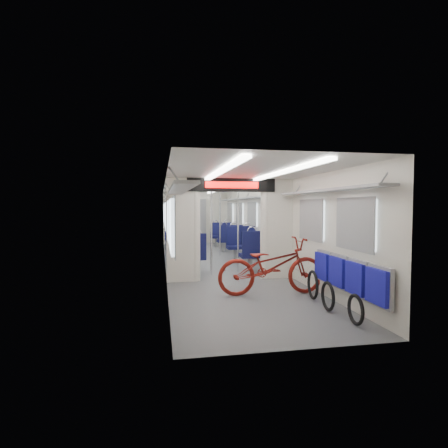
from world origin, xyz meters
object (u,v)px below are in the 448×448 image
Objects in this scene: stanchion_near_left at (211,228)px; stanchion_near_right at (238,227)px; bike_hoop_c at (313,286)px; flip_bench at (347,275)px; bike_hoop_a at (356,311)px; seat_bay_far_right at (225,235)px; seat_bay_far_left at (178,236)px; bike_hoop_b at (328,298)px; seat_bay_near_left at (185,247)px; seat_bay_near_right at (250,245)px; stanchion_far_left at (199,222)px; stanchion_far_right at (220,222)px; bicycle at (271,266)px.

stanchion_near_right is at bearing 19.25° from stanchion_near_left.
stanchion_near_right is (-0.76, 2.79, 0.91)m from bike_hoop_c.
flip_bench is 4.84× the size of bike_hoop_a.
seat_bay_far_right is at bearing 83.22° from stanchion_near_right.
seat_bay_far_right reaches higher than bike_hoop_c.
seat_bay_far_right is at bearing 14.53° from seat_bay_far_left.
bike_hoop_b is at bearing -78.82° from stanchion_near_right.
stanchion_near_left is at bearing 117.53° from flip_bench.
stanchion_near_left is (0.58, -1.16, 0.60)m from seat_bay_near_left.
stanchion_far_left is at bearing 120.12° from seat_bay_near_right.
flip_bench is at bearing 70.04° from bike_hoop_a.
stanchion_near_left reaches higher than seat_bay_near_left.
seat_bay_far_right is at bearing 90.78° from bike_hoop_b.
seat_bay_far_left is (-1.87, 3.33, -0.01)m from seat_bay_near_right.
bike_hoop_b is 0.23× the size of seat_bay_far_right.
stanchion_near_right is (1.29, -4.37, 0.58)m from seat_bay_far_left.
seat_bay_near_left is 4.37m from seat_bay_far_right.
stanchion_near_left is at bearing 113.47° from bike_hoop_b.
seat_bay_far_left reaches higher than bike_hoop_a.
bike_hoop_a is 0.19× the size of stanchion_far_left.
stanchion_far_right reaches higher than bike_hoop_a.
bicycle is 2.32m from stanchion_near_left.
bike_hoop_a is at bearing -68.07° from seat_bay_near_left.
stanchion_near_left is (-1.48, 3.94, 0.95)m from bike_hoop_a.
bike_hoop_b is 4.84m from seat_bay_near_left.
seat_bay_far_right is 0.91× the size of stanchion_far_left.
stanchion_near_left is 3.40m from stanchion_far_left.
seat_bay_near_right reaches higher than bicycle.
seat_bay_far_right is (-0.18, 7.64, 0.31)m from bike_hoop_c.
seat_bay_near_left reaches higher than bike_hoop_a.
stanchion_far_left is at bearing 73.92° from seat_bay_near_left.
seat_bay_far_left is (-1.98, 7.86, 0.35)m from bike_hoop_b.
bike_hoop_c is 0.23× the size of stanchion_near_left.
seat_bay_near_right reaches higher than seat_bay_far_right.
stanchion_far_right is (0.04, 2.96, 0.00)m from stanchion_near_right.
seat_bay_far_left is (-2.05, 8.56, 0.37)m from bike_hoop_a.
stanchion_far_left is (0.07, 3.40, 0.00)m from stanchion_near_left.
bike_hoop_c is 3.03m from stanchion_near_right.
stanchion_far_left is at bearing 88.83° from stanchion_near_left.
bike_hoop_a is 0.21× the size of seat_bay_far_right.
bike_hoop_c is at bearing -88.65° from seat_bay_far_right.
bike_hoop_c is 7.45m from seat_bay_far_left.
seat_bay_near_right reaches higher than bike_hoop_b.
bike_hoop_a is at bearing -88.01° from seat_bay_near_right.
stanchion_far_left is at bearing -62.19° from seat_bay_far_left.
stanchion_far_left is (-0.78, 5.46, 0.61)m from bicycle.
stanchion_far_left is (-1.40, 5.93, 0.91)m from bike_hoop_c.
seat_bay_near_right is at bearing 91.99° from bike_hoop_a.
stanchion_far_left is at bearing -125.65° from seat_bay_far_right.
seat_bay_near_right is at bearing -74.43° from stanchion_far_right.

